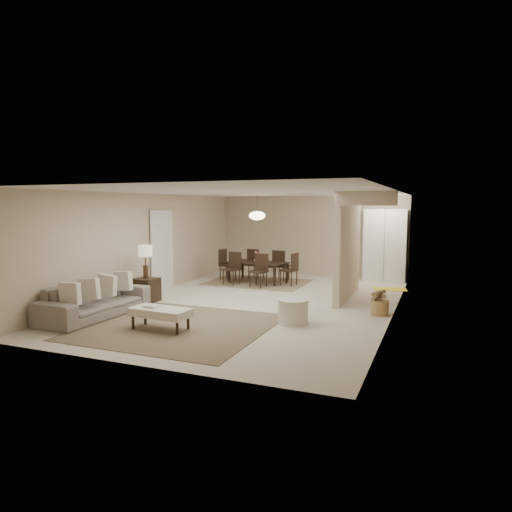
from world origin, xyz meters
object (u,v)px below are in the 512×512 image
at_px(pantry_cabinet, 385,245).
at_px(round_pouf, 293,312).
at_px(sofa, 95,300).
at_px(ottoman_bench, 160,313).
at_px(side_table, 146,290).
at_px(wicker_basket, 380,308).
at_px(dining_table, 257,272).

height_order(pantry_cabinet, round_pouf, pantry_cabinet).
relative_size(sofa, ottoman_bench, 2.10).
height_order(pantry_cabinet, side_table, pantry_cabinet).
bearing_deg(ottoman_bench, round_pouf, 35.78).
bearing_deg(side_table, pantry_cabinet, 46.81).
height_order(sofa, ottoman_bench, sofa).
distance_m(round_pouf, wicker_basket, 1.93).
relative_size(round_pouf, dining_table, 0.35).
distance_m(side_table, wicker_basket, 5.20).
bearing_deg(pantry_cabinet, wicker_basket, -84.79).
bearing_deg(side_table, ottoman_bench, -48.98).
xyz_separation_m(pantry_cabinet, dining_table, (-3.36, -1.67, -0.75)).
distance_m(pantry_cabinet, sofa, 8.25).
distance_m(ottoman_bench, wicker_basket, 4.35).
xyz_separation_m(sofa, wicker_basket, (5.20, 2.30, -0.19)).
bearing_deg(pantry_cabinet, side_table, -133.19).
bearing_deg(dining_table, pantry_cabinet, 35.02).
bearing_deg(round_pouf, dining_table, 120.20).
relative_size(sofa, dining_table, 1.40).
distance_m(ottoman_bench, round_pouf, 2.43).
distance_m(side_table, round_pouf, 3.78).
height_order(ottoman_bench, round_pouf, round_pouf).
relative_size(ottoman_bench, round_pouf, 1.91).
height_order(sofa, wicker_basket, sofa).
xyz_separation_m(sofa, dining_table, (1.44, 5.01, -0.05)).
height_order(side_table, round_pouf, side_table).
bearing_deg(pantry_cabinet, round_pouf, -100.21).
bearing_deg(round_pouf, pantry_cabinet, 79.79).
bearing_deg(dining_table, side_table, -103.64).
bearing_deg(pantry_cabinet, ottoman_bench, -113.83).
bearing_deg(side_table, sofa, -91.77).
xyz_separation_m(sofa, ottoman_bench, (1.72, -0.30, -0.03)).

